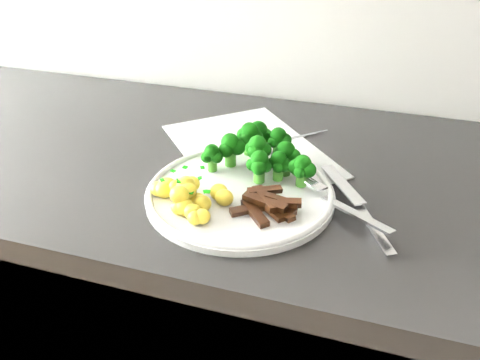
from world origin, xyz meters
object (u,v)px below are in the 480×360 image
Objects in this scene: plate at (240,192)px; fork at (342,204)px; recipe_paper at (249,150)px; beef_strips at (269,205)px; knife at (364,216)px; potatoes at (186,195)px; broccoli at (262,149)px.

plate is 1.78× the size of fork.
fork is (0.18, -0.15, 0.02)m from recipe_paper.
knife is (0.13, 0.03, -0.01)m from beef_strips.
beef_strips reaches higher than plate.
beef_strips reaches higher than recipe_paper.
potatoes reaches higher than fork.
broccoli reaches higher than fork.
broccoli is at bearing -60.50° from recipe_paper.
plate is 0.07m from beef_strips.
plate is 1.39× the size of knife.
knife reaches higher than recipe_paper.
knife is at bearing -36.35° from recipe_paper.
plate is 0.09m from broccoli.
broccoli reaches higher than knife.
beef_strips is at bearing -160.87° from fork.
broccoli is 0.20m from knife.
knife reaches higher than plate.
fork is 0.78× the size of knife.
recipe_paper is at bearing 101.47° from plate.
fork is at bearing 169.25° from knife.
recipe_paper is 1.89× the size of knife.
recipe_paper is at bearing 80.99° from potatoes.
plate is at bearing 177.50° from knife.
beef_strips is 0.10m from fork.
recipe_paper is at bearing 140.27° from fork.
potatoes is at bearing -169.13° from knife.
potatoes is at bearing -166.04° from fork.
knife is at bearing -25.67° from broccoli.
plate is 1.56× the size of broccoli.
beef_strips is (0.08, -0.19, 0.02)m from recipe_paper.
broccoli is 1.44× the size of potatoes.
beef_strips is at bearing -33.70° from plate.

